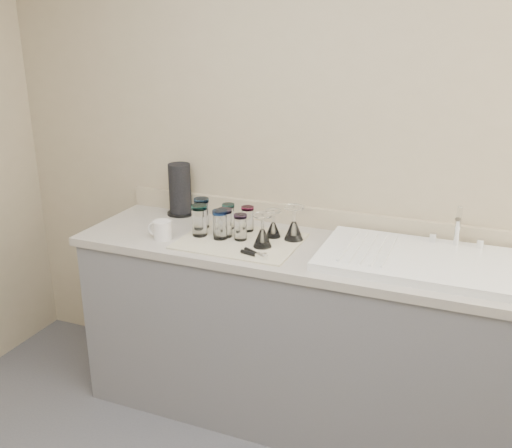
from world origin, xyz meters
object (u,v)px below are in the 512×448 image
at_px(tumbler_teal, 202,213).
at_px(white_mug, 162,230).
at_px(sink_unit, 418,259).
at_px(goblet_back_right, 294,228).
at_px(goblet_front_left, 262,236).
at_px(tumbler_lavender, 240,227).
at_px(goblet_back_left, 273,228).
at_px(tumbler_magenta, 199,220).
at_px(can_opener, 255,254).
at_px(paper_towel_roll, 180,190).
at_px(tumbler_blue, 220,224).
at_px(tumbler_extra, 225,223).
at_px(tumbler_cyan, 228,216).
at_px(tumbler_purple, 248,219).

relative_size(tumbler_teal, white_mug, 1.19).
distance_m(sink_unit, goblet_back_right, 0.58).
bearing_deg(goblet_front_left, goblet_back_right, 54.09).
height_order(tumbler_lavender, goblet_back_left, goblet_back_left).
xyz_separation_m(tumbler_magenta, goblet_back_left, (0.33, 0.12, -0.03)).
height_order(can_opener, paper_towel_roll, paper_towel_roll).
relative_size(tumbler_blue, tumbler_extra, 1.01).
relative_size(tumbler_cyan, tumbler_magenta, 0.83).
bearing_deg(tumbler_cyan, tumbler_teal, -166.21).
height_order(tumbler_cyan, tumbler_lavender, same).
relative_size(can_opener, paper_towel_roll, 0.50).
bearing_deg(goblet_back_right, tumbler_purple, 173.40).
bearing_deg(sink_unit, goblet_back_right, 174.42).
bearing_deg(tumbler_blue, paper_towel_roll, 143.06).
distance_m(tumbler_teal, tumbler_blue, 0.19).
bearing_deg(goblet_front_left, tumbler_cyan, 145.83).
xyz_separation_m(tumbler_blue, paper_towel_roll, (-0.37, 0.27, 0.06)).
bearing_deg(tumbler_extra, white_mug, -155.73).
relative_size(tumbler_cyan, tumbler_blue, 0.90).
relative_size(tumbler_cyan, tumbler_extra, 0.90).
distance_m(tumbler_blue, can_opener, 0.28).
distance_m(goblet_back_right, white_mug, 0.62).
xyz_separation_m(goblet_back_left, goblet_back_right, (0.10, 0.00, 0.01)).
bearing_deg(can_opener, sink_unit, 16.72).
bearing_deg(white_mug, tumbler_purple, 35.10).
xyz_separation_m(tumbler_teal, tumbler_magenta, (0.05, -0.11, 0.00)).
bearing_deg(tumbler_cyan, goblet_back_right, -4.21).
xyz_separation_m(sink_unit, tumbler_lavender, (-0.81, -0.04, 0.05)).
bearing_deg(tumbler_magenta, can_opener, -22.21).
height_order(sink_unit, tumbler_teal, sink_unit).
xyz_separation_m(sink_unit, tumbler_magenta, (-1.01, -0.06, 0.06)).
bearing_deg(tumbler_magenta, paper_towel_roll, 133.28).
bearing_deg(sink_unit, white_mug, -172.47).
bearing_deg(tumbler_extra, goblet_back_left, 21.67).
distance_m(sink_unit, paper_towel_roll, 1.29).
height_order(tumbler_purple, white_mug, tumbler_purple).
xyz_separation_m(tumbler_blue, goblet_back_left, (0.22, 0.12, -0.03)).
relative_size(can_opener, white_mug, 1.11).
xyz_separation_m(goblet_back_left, goblet_front_left, (-0.00, -0.14, 0.01)).
bearing_deg(sink_unit, tumbler_magenta, -176.50).
relative_size(goblet_back_right, goblet_front_left, 1.06).
distance_m(tumbler_extra, goblet_front_left, 0.22).
xyz_separation_m(tumbler_teal, can_opener, (0.39, -0.25, -0.07)).
bearing_deg(white_mug, sink_unit, 7.53).
bearing_deg(tumbler_teal, tumbler_purple, 8.56).
relative_size(sink_unit, tumbler_magenta, 5.46).
bearing_deg(tumbler_teal, can_opener, -33.03).
bearing_deg(white_mug, tumbler_cyan, 44.71).
height_order(tumbler_magenta, tumbler_blue, tumbler_magenta).
height_order(tumbler_purple, tumbler_extra, tumbler_extra).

